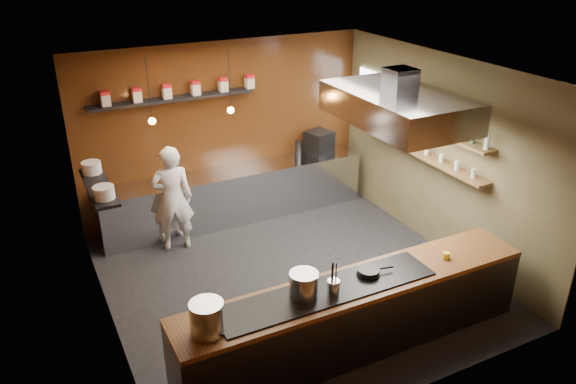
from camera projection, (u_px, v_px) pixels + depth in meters
floor at (293, 280)px, 8.07m from camera, size 5.00×5.00×0.00m
back_wall at (226, 131)px, 9.47m from camera, size 5.00×0.00×5.00m
left_wall at (100, 225)px, 6.42m from camera, size 0.00×5.00×5.00m
right_wall at (441, 154)px, 8.47m from camera, size 0.00×5.00×5.00m
ceiling at (294, 72)px, 6.81m from camera, size 5.00×5.00×0.00m
window_pane at (375, 101)px, 9.65m from camera, size 0.00×1.00×1.00m
prep_counter at (236, 195)px, 9.64m from camera, size 4.60×0.65×0.90m
pass_counter at (356, 315)px, 6.58m from camera, size 4.40×0.72×0.94m
tin_shelf at (173, 99)px, 8.69m from camera, size 2.60×0.26×0.04m
plate_shelf at (98, 186)px, 7.27m from camera, size 0.30×1.40×0.04m
bottle_shelf_upper at (422, 124)px, 8.47m from camera, size 0.26×2.80×0.04m
bottle_shelf_lower at (419, 153)px, 8.67m from camera, size 0.26×2.80×0.04m
extractor_hood at (398, 106)px, 7.23m from camera, size 1.20×2.00×0.72m
pendant_left at (152, 118)px, 7.97m from camera, size 0.10×0.10×0.95m
pendant_right at (231, 107)px, 8.46m from camera, size 0.10×0.10×0.95m
storage_tins at (181, 89)px, 8.70m from camera, size 2.43×0.13×0.22m
plate_stacks at (97, 179)px, 7.23m from camera, size 0.26×1.16×0.16m
bottles at (423, 115)px, 8.41m from camera, size 0.06×2.66×0.24m
wine_glasses at (420, 148)px, 8.63m from camera, size 0.07×2.37×0.13m
stockpot_large at (207, 318)px, 5.50m from camera, size 0.42×0.42×0.34m
stockpot_small at (304, 285)px, 6.04m from camera, size 0.34×0.34×0.30m
utensil_crock at (333, 288)px, 6.10m from camera, size 0.19×0.19×0.18m
frying_pan at (369, 272)px, 6.49m from camera, size 0.44×0.28×0.07m
butter_jar at (446, 255)px, 6.84m from camera, size 0.10×0.10×0.08m
espresso_machine at (319, 143)px, 10.07m from camera, size 0.52×0.51×0.42m
chef at (173, 199)px, 8.56m from camera, size 0.68×0.51×1.70m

